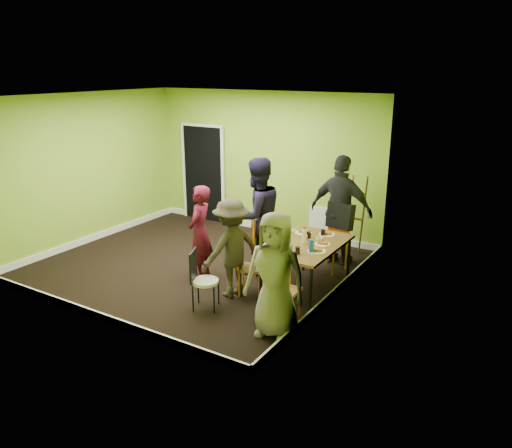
{
  "coord_description": "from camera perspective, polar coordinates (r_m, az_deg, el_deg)",
  "views": [
    {
      "loc": [
        4.99,
        -6.23,
        3.23
      ],
      "look_at": [
        1.18,
        0.0,
        0.92
      ],
      "focal_mm": 35.0,
      "sensor_mm": 36.0,
      "label": 1
    }
  ],
  "objects": [
    {
      "name": "ground",
      "position": [
        8.61,
        -6.75,
        -4.62
      ],
      "size": [
        5.0,
        5.0,
        0.0
      ],
      "primitive_type": "plane",
      "color": "black",
      "rests_on": "ground"
    },
    {
      "name": "easel",
      "position": [
        8.85,
        10.8,
        0.89
      ],
      "size": [
        0.6,
        0.56,
        1.5
      ],
      "color": "brown",
      "rests_on": "ground"
    },
    {
      "name": "plate_wall_back",
      "position": [
        7.34,
        7.61,
        -2.31
      ],
      "size": [
        0.23,
        0.23,
        0.01
      ],
      "primitive_type": "cylinder",
      "color": "white",
      "rests_on": "dining_table"
    },
    {
      "name": "glass_back",
      "position": [
        7.71,
        7.66,
        -0.99
      ],
      "size": [
        0.07,
        0.07,
        0.1
      ],
      "primitive_type": "cylinder",
      "color": "black",
      "rests_on": "dining_table"
    },
    {
      "name": "thermos",
      "position": [
        7.32,
        5.52,
        -1.36
      ],
      "size": [
        0.06,
        0.06,
        0.24
      ],
      "primitive_type": "cylinder",
      "color": "white",
      "rests_on": "dining_table"
    },
    {
      "name": "person_left_near",
      "position": [
        7.2,
        -2.81,
        -2.78
      ],
      "size": [
        0.85,
        1.08,
        1.46
      ],
      "primitive_type": "imported",
      "rotation": [
        0.0,
        0.0,
        -1.94
      ],
      "color": "#2F291F",
      "rests_on": "ground"
    },
    {
      "name": "cup_b",
      "position": [
        7.38,
        7.23,
        -1.86
      ],
      "size": [
        0.1,
        0.1,
        0.09
      ],
      "primitive_type": "imported",
      "color": "white",
      "rests_on": "dining_table"
    },
    {
      "name": "plate_far_front",
      "position": [
        6.92,
        3.61,
        -3.46
      ],
      "size": [
        0.25,
        0.25,
        0.01
      ],
      "primitive_type": "cylinder",
      "color": "white",
      "rests_on": "dining_table"
    },
    {
      "name": "person_left_far",
      "position": [
        7.99,
        0.1,
        0.91
      ],
      "size": [
        1.02,
        1.13,
        1.89
      ],
      "primitive_type": "imported",
      "rotation": [
        0.0,
        0.0,
        -1.98
      ],
      "color": "black",
      "rests_on": "ground"
    },
    {
      "name": "person_front_end",
      "position": [
        6.13,
        2.21,
        -5.84
      ],
      "size": [
        0.84,
        0.6,
        1.6
      ],
      "primitive_type": "imported",
      "rotation": [
        0.0,
        0.0,
        0.12
      ],
      "color": "gray",
      "rests_on": "ground"
    },
    {
      "name": "chair_back_end",
      "position": [
        8.32,
        9.38,
        0.16
      ],
      "size": [
        0.54,
        0.61,
        1.1
      ],
      "rotation": [
        0.0,
        0.0,
        2.94
      ],
      "color": "orange",
      "rests_on": "ground"
    },
    {
      "name": "chair_left_far",
      "position": [
        7.96,
        0.86,
        -2.25
      ],
      "size": [
        0.47,
        0.47,
        0.95
      ],
      "rotation": [
        0.0,
        0.0,
        -1.35
      ],
      "color": "orange",
      "rests_on": "ground"
    },
    {
      "name": "plate_near_right",
      "position": [
        7.11,
        3.09,
        -2.84
      ],
      "size": [
        0.27,
        0.27,
        0.01
      ],
      "primitive_type": "cylinder",
      "color": "white",
      "rests_on": "dining_table"
    },
    {
      "name": "chair_front_end",
      "position": [
        6.45,
        2.77,
        -7.15
      ],
      "size": [
        0.41,
        0.41,
        0.96
      ],
      "rotation": [
        0.0,
        0.0,
        0.03
      ],
      "color": "orange",
      "rests_on": "ground"
    },
    {
      "name": "chair_bentwood",
      "position": [
        6.95,
        -6.29,
        -6.02
      ],
      "size": [
        0.44,
        0.43,
        0.84
      ],
      "rotation": [
        0.0,
        0.0,
        -1.16
      ],
      "color": "black",
      "rests_on": "ground"
    },
    {
      "name": "blue_bottle",
      "position": [
        6.98,
        6.34,
        -2.53
      ],
      "size": [
        0.07,
        0.07,
        0.19
      ],
      "primitive_type": "cylinder",
      "color": "#174DAC",
      "rests_on": "dining_table"
    },
    {
      "name": "dining_table",
      "position": [
        7.37,
        5.92,
        -2.66
      ],
      "size": [
        0.9,
        1.5,
        0.75
      ],
      "color": "black",
      "rests_on": "ground"
    },
    {
      "name": "plate_near_left",
      "position": [
        7.81,
        5.43,
        -1.01
      ],
      "size": [
        0.26,
        0.26,
        0.01
      ],
      "primitive_type": "cylinder",
      "color": "white",
      "rests_on": "dining_table"
    },
    {
      "name": "person_standing",
      "position": [
        7.85,
        -6.42,
        -0.98
      ],
      "size": [
        0.49,
        0.62,
        1.5
      ],
      "primitive_type": "imported",
      "rotation": [
        0.0,
        0.0,
        -1.31
      ],
      "color": "#520E1F",
      "rests_on": "ground"
    },
    {
      "name": "room_walls",
      "position": [
        8.34,
        -6.94,
        1.81
      ],
      "size": [
        5.04,
        4.54,
        2.82
      ],
      "color": "#92B22D",
      "rests_on": "ground"
    },
    {
      "name": "glass_mid",
      "position": [
        7.59,
        6.06,
        -1.23
      ],
      "size": [
        0.07,
        0.07,
        0.1
      ],
      "primitive_type": "cylinder",
      "color": "black",
      "rests_on": "dining_table"
    },
    {
      "name": "plate_wall_front",
      "position": [
        7.06,
        6.96,
        -3.12
      ],
      "size": [
        0.26,
        0.26,
        0.01
      ],
      "primitive_type": "cylinder",
      "color": "white",
      "rests_on": "dining_table"
    },
    {
      "name": "chair_left_near",
      "position": [
        7.35,
        -1.12,
        -4.42
      ],
      "size": [
        0.46,
        0.46,
        0.86
      ],
      "rotation": [
        0.0,
        0.0,
        -1.2
      ],
      "color": "orange",
      "rests_on": "ground"
    },
    {
      "name": "glass_front",
      "position": [
        6.94,
        4.78,
        -3.0
      ],
      "size": [
        0.07,
        0.07,
        0.1
      ],
      "primitive_type": "cylinder",
      "color": "black",
      "rests_on": "dining_table"
    },
    {
      "name": "orange_bottle",
      "position": [
        7.51,
        5.77,
        -1.55
      ],
      "size": [
        0.04,
        0.04,
        0.07
      ],
      "primitive_type": "cylinder",
      "color": "orange",
      "rests_on": "dining_table"
    },
    {
      "name": "plate_far_back",
      "position": [
        7.78,
        8.1,
        -1.19
      ],
      "size": [
        0.25,
        0.25,
        0.01
      ],
      "primitive_type": "cylinder",
      "color": "white",
      "rests_on": "dining_table"
    },
    {
      "name": "cup_a",
      "position": [
        7.24,
        3.54,
        -2.14
      ],
      "size": [
        0.11,
        0.11,
        0.09
      ],
      "primitive_type": "imported",
      "color": "white",
      "rests_on": "dining_table"
    },
    {
      "name": "person_back_end",
      "position": [
        8.47,
        9.7,
        1.54
      ],
      "size": [
        1.11,
        0.5,
        1.86
      ],
      "primitive_type": "imported",
      "rotation": [
        0.0,
        0.0,
        3.1
      ],
      "color": "black",
      "rests_on": "ground"
    }
  ]
}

